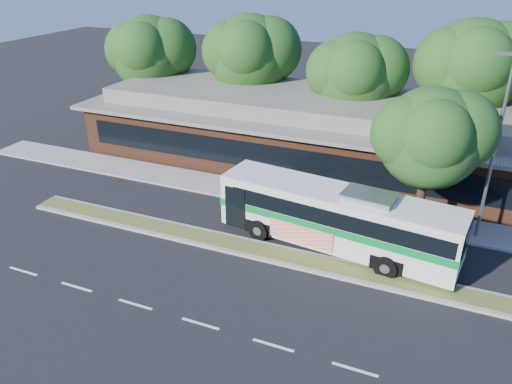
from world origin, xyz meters
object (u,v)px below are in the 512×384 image
(sedan, at_px, (168,149))
(sidewalk_tree, at_px, (439,136))
(transit_bus, at_px, (338,215))
(lamp_post, at_px, (495,145))

(sedan, xyz_separation_m, sidewalk_tree, (17.42, -3.89, 4.57))
(sidewalk_tree, bearing_deg, transit_bus, -141.08)
(transit_bus, relative_size, sedan, 2.72)
(lamp_post, height_order, transit_bus, lamp_post)
(lamp_post, bearing_deg, sidewalk_tree, -166.60)
(sidewalk_tree, bearing_deg, lamp_post, 13.40)
(sidewalk_tree, bearing_deg, sedan, 167.41)
(lamp_post, relative_size, sedan, 2.11)
(transit_bus, bearing_deg, sidewalk_tree, 46.31)
(transit_bus, relative_size, sidewalk_tree, 1.56)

